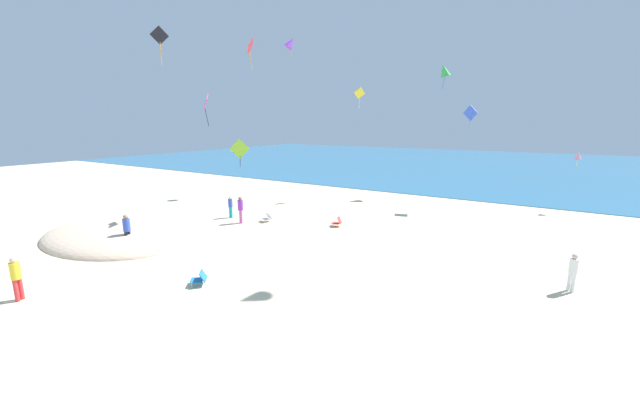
{
  "coord_description": "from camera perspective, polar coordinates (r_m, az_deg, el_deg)",
  "views": [
    {
      "loc": [
        8.16,
        -5.33,
        6.3
      ],
      "look_at": [
        0.0,
        7.99,
        3.02
      ],
      "focal_mm": 20.63,
      "sensor_mm": 36.0,
      "label": 1
    }
  ],
  "objects": [
    {
      "name": "kite_black",
      "position": [
        20.31,
        -23.64,
        22.22
      ],
      "size": [
        0.4,
        0.79,
        1.8
      ],
      "rotation": [
        0.0,
        0.0,
        4.29
      ],
      "color": "black"
    },
    {
      "name": "beach_chair_near_camera",
      "position": [
        24.2,
        -8.27,
        -2.74
      ],
      "size": [
        0.79,
        0.86,
        0.58
      ],
      "rotation": [
        0.0,
        0.0,
        4.33
      ],
      "color": "white",
      "rests_on": "ground_plane"
    },
    {
      "name": "kite_pink",
      "position": [
        32.0,
        35.14,
        5.69
      ],
      "size": [
        0.55,
        0.58,
        1.12
      ],
      "rotation": [
        0.0,
        0.0,
        6.06
      ],
      "color": "pink"
    },
    {
      "name": "kite_lime",
      "position": [
        22.43,
        -12.36,
        7.73
      ],
      "size": [
        0.77,
        0.94,
        1.69
      ],
      "rotation": [
        0.0,
        0.0,
        4.11
      ],
      "color": "#99DB33"
    },
    {
      "name": "kite_blue",
      "position": [
        29.26,
        22.29,
        12.34
      ],
      "size": [
        1.08,
        0.5,
        1.92
      ],
      "rotation": [
        0.0,
        0.0,
        6.02
      ],
      "color": "blue"
    },
    {
      "name": "kite_green",
      "position": [
        34.87,
        18.73,
        18.5
      ],
      "size": [
        1.43,
        1.38,
        2.16
      ],
      "rotation": [
        0.0,
        0.0,
        2.26
      ],
      "color": "green"
    },
    {
      "name": "person_0",
      "position": [
        25.52,
        -13.72,
        -0.82
      ],
      "size": [
        0.33,
        0.33,
        1.48
      ],
      "rotation": [
        0.0,
        0.0,
        4.58
      ],
      "color": "#19ADB2",
      "rests_on": "ground_plane"
    },
    {
      "name": "beach_chair_far_left",
      "position": [
        22.85,
        2.72,
        -3.4
      ],
      "size": [
        0.71,
        0.63,
        0.62
      ],
      "rotation": [
        0.0,
        0.0,
        3.41
      ],
      "color": "#D13D3D",
      "rests_on": "ground_plane"
    },
    {
      "name": "ground_plane",
      "position": [
        18.47,
        3.29,
        -8.1
      ],
      "size": [
        120.0,
        120.0,
        0.0
      ],
      "primitive_type": "plane",
      "color": "beige"
    },
    {
      "name": "person_1",
      "position": [
        17.02,
        34.59,
        -8.91
      ],
      "size": [
        0.43,
        0.43,
        1.52
      ],
      "rotation": [
        0.0,
        0.0,
        0.8
      ],
      "color": "white",
      "rests_on": "ground_plane"
    },
    {
      "name": "kite_red",
      "position": [
        23.36,
        -10.75,
        22.34
      ],
      "size": [
        0.51,
        0.82,
        1.76
      ],
      "rotation": [
        0.0,
        0.0,
        4.85
      ],
      "color": "red"
    },
    {
      "name": "kite_yellow",
      "position": [
        31.73,
        6.15,
        16.11
      ],
      "size": [
        0.66,
        0.8,
        1.69
      ],
      "rotation": [
        0.0,
        0.0,
        1.29
      ],
      "color": "yellow"
    },
    {
      "name": "beach_chair_far_right",
      "position": [
        15.61,
        -18.17,
        -11.47
      ],
      "size": [
        0.85,
        0.84,
        0.56
      ],
      "rotation": [
        0.0,
        0.0,
        3.84
      ],
      "color": "#2370B2",
      "rests_on": "ground_plane"
    },
    {
      "name": "person_2",
      "position": [
        21.27,
        -27.77,
        -3.94
      ],
      "size": [
        0.43,
        0.43,
        1.75
      ],
      "rotation": [
        0.0,
        0.0,
        3.42
      ],
      "color": "black",
      "rests_on": "ground_plane"
    },
    {
      "name": "ocean_water",
      "position": [
        62.69,
        23.95,
        5.09
      ],
      "size": [
        120.0,
        60.0,
        0.05
      ],
      "primitive_type": "cube",
      "color": "teal",
      "rests_on": "ground_plane"
    },
    {
      "name": "dune_mound",
      "position": [
        23.7,
        -29.06,
        -5.1
      ],
      "size": [
        9.38,
        6.57,
        1.62
      ],
      "primitive_type": "ellipsoid",
      "color": "beige",
      "rests_on": "ground_plane"
    },
    {
      "name": "kite_purple",
      "position": [
        34.86,
        -4.55,
        23.15
      ],
      "size": [
        1.33,
        1.35,
        2.01
      ],
      "rotation": [
        0.0,
        0.0,
        5.54
      ],
      "color": "purple"
    },
    {
      "name": "kite_magenta",
      "position": [
        22.92,
        -17.28,
        14.23
      ],
      "size": [
        0.79,
        0.63,
        1.86
      ],
      "rotation": [
        0.0,
        0.0,
        2.8
      ],
      "color": "#DB3DA8"
    },
    {
      "name": "person_4",
      "position": [
        23.97,
        -12.23,
        -1.22
      ],
      "size": [
        0.47,
        0.47,
        1.72
      ],
      "rotation": [
        0.0,
        0.0,
        4.16
      ],
      "color": "#D8599E",
      "rests_on": "ground_plane"
    },
    {
      "name": "person_3",
      "position": [
        17.28,
        -39.65,
        -9.0
      ],
      "size": [
        0.43,
        0.43,
        1.65
      ],
      "rotation": [
        0.0,
        0.0,
        0.41
      ],
      "color": "red",
      "rests_on": "ground_plane"
    }
  ]
}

